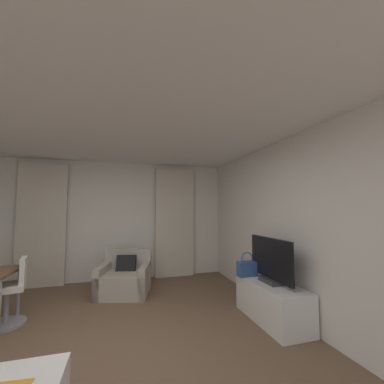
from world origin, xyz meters
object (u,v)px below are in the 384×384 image
(armchair, at_px, (125,279))
(tv_flatscreen, at_px, (271,262))
(handbag_primary, at_px, (247,268))
(tv_console, at_px, (272,302))
(desk_chair, at_px, (10,295))

(armchair, height_order, tv_flatscreen, tv_flatscreen)
(handbag_primary, bearing_deg, armchair, 144.15)
(tv_console, distance_m, handbag_primary, 0.57)
(desk_chair, distance_m, handbag_primary, 3.36)
(armchair, height_order, handbag_primary, handbag_primary)
(handbag_primary, bearing_deg, tv_console, -68.81)
(desk_chair, bearing_deg, tv_flatscreen, -14.29)
(desk_chair, xyz_separation_m, handbag_primary, (3.31, -0.49, 0.25))
(tv_console, bearing_deg, armchair, 139.00)
(desk_chair, bearing_deg, handbag_primary, -8.41)
(tv_console, bearing_deg, handbag_primary, 111.19)
(tv_console, height_order, handbag_primary, handbag_primary)
(tv_flatscreen, distance_m, handbag_primary, 0.46)
(desk_chair, height_order, tv_flatscreen, tv_flatscreen)
(armchair, xyz_separation_m, handbag_primary, (1.81, -1.31, 0.38))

